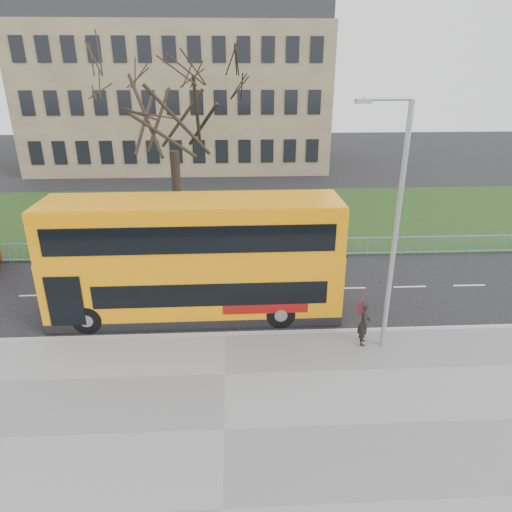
{
  "coord_description": "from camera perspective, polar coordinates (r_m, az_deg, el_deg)",
  "views": [
    {
      "loc": [
        0.4,
        -17.23,
        9.97
      ],
      "look_at": [
        1.34,
        1.0,
        2.42
      ],
      "focal_mm": 32.0,
      "sensor_mm": 36.0,
      "label": 1
    }
  ],
  "objects": [
    {
      "name": "ground",
      "position": [
        19.91,
        -3.74,
        -7.64
      ],
      "size": [
        120.0,
        120.0,
        0.0
      ],
      "primitive_type": "plane",
      "color": "black",
      "rests_on": "ground"
    },
    {
      "name": "pavement",
      "position": [
        14.43,
        -4.0,
        -20.98
      ],
      "size": [
        80.0,
        10.5,
        0.12
      ],
      "primitive_type": "cube",
      "color": "slate",
      "rests_on": "ground"
    },
    {
      "name": "kerb",
      "position": [
        18.55,
        -3.79,
        -9.85
      ],
      "size": [
        80.0,
        0.2,
        0.14
      ],
      "primitive_type": "cube",
      "color": "#949497",
      "rests_on": "ground"
    },
    {
      "name": "grass_verge",
      "position": [
        33.06,
        -3.52,
        4.94
      ],
      "size": [
        80.0,
        15.4,
        0.08
      ],
      "primitive_type": "cube",
      "color": "#1D3513",
      "rests_on": "ground"
    },
    {
      "name": "guard_railing",
      "position": [
        25.63,
        -3.64,
        0.85
      ],
      "size": [
        40.0,
        0.12,
        1.1
      ],
      "primitive_type": null,
      "color": "#7FA7E3",
      "rests_on": "ground"
    },
    {
      "name": "bare_tree",
      "position": [
        27.66,
        -10.34,
        14.91
      ],
      "size": [
        8.98,
        8.98,
        12.83
      ],
      "primitive_type": null,
      "color": "black",
      "rests_on": "grass_verge"
    },
    {
      "name": "civic_building",
      "position": [
        52.59,
        -9.35,
        18.95
      ],
      "size": [
        30.0,
        15.0,
        14.0
      ],
      "primitive_type": "cube",
      "color": "#7A634D",
      "rests_on": "ground"
    },
    {
      "name": "yellow_bus",
      "position": [
        19.12,
        -7.7,
        -0.05
      ],
      "size": [
        12.08,
        2.95,
        5.06
      ],
      "rotation": [
        0.0,
        0.0,
        0.0
      ],
      "color": "#FF990A",
      "rests_on": "ground"
    },
    {
      "name": "pedestrian",
      "position": [
        17.94,
        13.34,
        -8.1
      ],
      "size": [
        0.56,
        0.74,
        1.82
      ],
      "primitive_type": "imported",
      "rotation": [
        0.0,
        0.0,
        1.37
      ],
      "color": "black",
      "rests_on": "pavement"
    },
    {
      "name": "street_lamp",
      "position": [
        16.34,
        16.85,
        4.01
      ],
      "size": [
        1.91,
        0.33,
        9.02
      ],
      "rotation": [
        0.0,
        0.0,
        0.08
      ],
      "color": "#9A9DA2",
      "rests_on": "pavement"
    }
  ]
}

